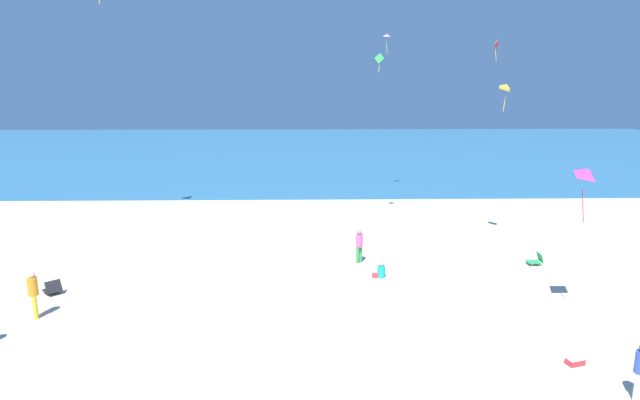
# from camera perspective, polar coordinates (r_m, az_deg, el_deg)

# --- Properties ---
(ground_plane) EXTENTS (120.00, 120.00, 0.00)m
(ground_plane) POSITION_cam_1_polar(r_m,az_deg,el_deg) (22.02, -0.22, -8.68)
(ground_plane) COLOR beige
(ocean_water) EXTENTS (120.00, 60.00, 0.05)m
(ocean_water) POSITION_cam_1_polar(r_m,az_deg,el_deg) (66.37, -0.96, 5.66)
(ocean_water) COLOR teal
(ocean_water) RESTS_ON ground_plane
(beach_chair_far_left) EXTENTS (0.88, 0.89, 0.59)m
(beach_chair_far_left) POSITION_cam_1_polar(r_m,az_deg,el_deg) (22.89, -27.47, -8.65)
(beach_chair_far_left) COLOR black
(beach_chair_far_left) RESTS_ON ground_plane
(beach_chair_far_right) EXTENTS (0.65, 0.55, 0.57)m
(beach_chair_far_right) POSITION_cam_1_polar(r_m,az_deg,el_deg) (25.52, 22.79, -6.12)
(beach_chair_far_right) COLOR #2D9956
(beach_chair_far_right) RESTS_ON ground_plane
(cooler_box) EXTENTS (0.58, 0.43, 0.23)m
(cooler_box) POSITION_cam_1_polar(r_m,az_deg,el_deg) (17.43, 26.37, -15.65)
(cooler_box) COLOR red
(cooler_box) RESTS_ON ground_plane
(person_1) EXTENTS (0.42, 0.42, 1.56)m
(person_1) POSITION_cam_1_polar(r_m,az_deg,el_deg) (23.68, 4.36, -4.87)
(person_1) COLOR green
(person_1) RESTS_ON ground_plane
(person_2) EXTENTS (0.59, 0.38, 0.70)m
(person_2) POSITION_cam_1_polar(r_m,az_deg,el_deg) (22.22, 6.69, -7.86)
(person_2) COLOR #19ADB2
(person_2) RESTS_ON ground_plane
(person_4) EXTENTS (0.46, 0.46, 1.71)m
(person_4) POSITION_cam_1_polar(r_m,az_deg,el_deg) (20.71, -29.14, -8.82)
(person_4) COLOR yellow
(person_4) RESTS_ON ground_plane
(kite_green) EXTENTS (0.52, 0.34, 1.05)m
(kite_green) POSITION_cam_1_polar(r_m,az_deg,el_deg) (30.08, 6.57, 15.24)
(kite_green) COLOR green
(kite_red) EXTENTS (0.41, 0.55, 1.46)m
(kite_red) POSITION_cam_1_polar(r_m,az_deg,el_deg) (38.91, 18.92, 15.84)
(kite_red) COLOR red
(kite_yellow) EXTENTS (0.63, 0.74, 1.39)m
(kite_yellow) POSITION_cam_1_polar(r_m,az_deg,el_deg) (26.92, 19.92, 11.67)
(kite_yellow) COLOR yellow
(kite_pink) EXTENTS (0.56, 0.49, 1.33)m
(kite_pink) POSITION_cam_1_polar(r_m,az_deg,el_deg) (37.61, 7.42, 17.57)
(kite_pink) COLOR pink
(kite_magenta) EXTENTS (1.05, 1.02, 1.91)m
(kite_magenta) POSITION_cam_1_polar(r_m,az_deg,el_deg) (18.96, 27.53, 2.65)
(kite_magenta) COLOR #DB3DA8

